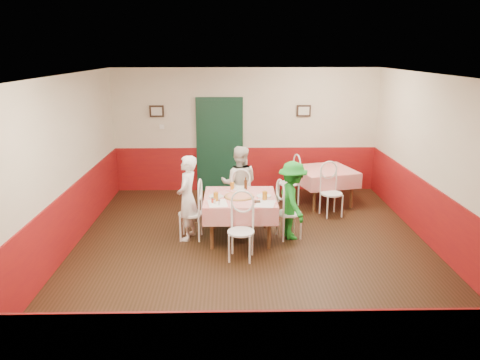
{
  "coord_description": "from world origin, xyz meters",
  "views": [
    {
      "loc": [
        -0.35,
        -7.06,
        3.17
      ],
      "look_at": [
        -0.2,
        0.55,
        1.05
      ],
      "focal_mm": 35.0,
      "sensor_mm": 36.0,
      "label": 1
    }
  ],
  "objects_px": {
    "chair_left": "(191,214)",
    "diner_right": "(292,200)",
    "chair_second_a": "(289,183)",
    "glass_c": "(232,186)",
    "chair_far": "(239,198)",
    "pizza": "(239,196)",
    "second_table": "(324,187)",
    "chair_near": "(241,232)",
    "wallet": "(257,202)",
    "glass_a": "(216,197)",
    "beer_bottle": "(246,184)",
    "main_table": "(240,218)",
    "chair_right": "(289,213)",
    "chair_second_b": "(332,194)",
    "glass_b": "(265,196)",
    "diner_far": "(239,184)",
    "diner_left": "(187,198)"
  },
  "relations": [
    {
      "from": "diner_left",
      "to": "main_table",
      "type": "bearing_deg",
      "value": 101.81
    },
    {
      "from": "glass_c",
      "to": "chair_second_a",
      "type": "bearing_deg",
      "value": 50.12
    },
    {
      "from": "chair_left",
      "to": "diner_right",
      "type": "relative_size",
      "value": 0.66
    },
    {
      "from": "chair_second_a",
      "to": "beer_bottle",
      "type": "xyz_separation_m",
      "value": [
        -0.96,
        -1.44,
        0.41
      ]
    },
    {
      "from": "pizza",
      "to": "wallet",
      "type": "distance_m",
      "value": 0.41
    },
    {
      "from": "chair_right",
      "to": "beer_bottle",
      "type": "height_order",
      "value": "beer_bottle"
    },
    {
      "from": "second_table",
      "to": "chair_near",
      "type": "bearing_deg",
      "value": -123.99
    },
    {
      "from": "chair_far",
      "to": "wallet",
      "type": "bearing_deg",
      "value": 94.68
    },
    {
      "from": "diner_left",
      "to": "chair_second_a",
      "type": "bearing_deg",
      "value": 145.3
    },
    {
      "from": "diner_left",
      "to": "diner_right",
      "type": "xyz_separation_m",
      "value": [
        1.8,
        -0.01,
        -0.05
      ]
    },
    {
      "from": "main_table",
      "to": "beer_bottle",
      "type": "bearing_deg",
      "value": 75.48
    },
    {
      "from": "chair_second_b",
      "to": "chair_second_a",
      "type": "bearing_deg",
      "value": 119.55
    },
    {
      "from": "glass_c",
      "to": "wallet",
      "type": "height_order",
      "value": "glass_c"
    },
    {
      "from": "chair_second_a",
      "to": "glass_b",
      "type": "xyz_separation_m",
      "value": [
        -0.66,
        -2.06,
        0.38
      ]
    },
    {
      "from": "chair_second_b",
      "to": "glass_c",
      "type": "distance_m",
      "value": 2.1
    },
    {
      "from": "chair_second_a",
      "to": "diner_left",
      "type": "height_order",
      "value": "diner_left"
    },
    {
      "from": "chair_far",
      "to": "pizza",
      "type": "height_order",
      "value": "chair_far"
    },
    {
      "from": "main_table",
      "to": "glass_b",
      "type": "distance_m",
      "value": 0.65
    },
    {
      "from": "chair_second_b",
      "to": "wallet",
      "type": "relative_size",
      "value": 8.18
    },
    {
      "from": "glass_c",
      "to": "glass_b",
      "type": "bearing_deg",
      "value": -49.01
    },
    {
      "from": "chair_second_b",
      "to": "chair_far",
      "type": "bearing_deg",
      "value": 172.65
    },
    {
      "from": "glass_b",
      "to": "glass_c",
      "type": "bearing_deg",
      "value": 130.99
    },
    {
      "from": "chair_near",
      "to": "diner_left",
      "type": "height_order",
      "value": "diner_left"
    },
    {
      "from": "second_table",
      "to": "chair_right",
      "type": "relative_size",
      "value": 1.24
    },
    {
      "from": "chair_right",
      "to": "chair_near",
      "type": "xyz_separation_m",
      "value": [
        -0.85,
        -0.85,
        0.0
      ]
    },
    {
      "from": "pizza",
      "to": "chair_left",
      "type": "bearing_deg",
      "value": 177.0
    },
    {
      "from": "chair_right",
      "to": "chair_left",
      "type": "bearing_deg",
      "value": 75.42
    },
    {
      "from": "chair_second_a",
      "to": "glass_c",
      "type": "relative_size",
      "value": 6.9
    },
    {
      "from": "main_table",
      "to": "diner_far",
      "type": "distance_m",
      "value": 0.97
    },
    {
      "from": "chair_left",
      "to": "pizza",
      "type": "relative_size",
      "value": 1.84
    },
    {
      "from": "chair_near",
      "to": "beer_bottle",
      "type": "distance_m",
      "value": 1.34
    },
    {
      "from": "second_table",
      "to": "diner_right",
      "type": "relative_size",
      "value": 0.82
    },
    {
      "from": "chair_second_a",
      "to": "glass_a",
      "type": "bearing_deg",
      "value": -50.54
    },
    {
      "from": "chair_left",
      "to": "chair_second_a",
      "type": "relative_size",
      "value": 1.0
    },
    {
      "from": "pizza",
      "to": "glass_b",
      "type": "relative_size",
      "value": 3.3
    },
    {
      "from": "glass_a",
      "to": "diner_right",
      "type": "relative_size",
      "value": 0.11
    },
    {
      "from": "chair_second_b",
      "to": "pizza",
      "type": "xyz_separation_m",
      "value": [
        -1.84,
        -1.15,
        0.33
      ]
    },
    {
      "from": "pizza",
      "to": "diner_left",
      "type": "height_order",
      "value": "diner_left"
    },
    {
      "from": "wallet",
      "to": "second_table",
      "type": "bearing_deg",
      "value": 54.89
    },
    {
      "from": "chair_second_a",
      "to": "pizza",
      "type": "xyz_separation_m",
      "value": [
        -1.09,
        -1.9,
        0.33
      ]
    },
    {
      "from": "chair_left",
      "to": "chair_right",
      "type": "relative_size",
      "value": 1.0
    },
    {
      "from": "chair_far",
      "to": "pizza",
      "type": "distance_m",
      "value": 0.95
    },
    {
      "from": "chair_left",
      "to": "chair_far",
      "type": "height_order",
      "value": "same"
    },
    {
      "from": "pizza",
      "to": "glass_a",
      "type": "bearing_deg",
      "value": -152.26
    },
    {
      "from": "glass_b",
      "to": "diner_far",
      "type": "height_order",
      "value": "diner_far"
    },
    {
      "from": "main_table",
      "to": "chair_second_b",
      "type": "xyz_separation_m",
      "value": [
        1.82,
        1.11,
        0.08
      ]
    },
    {
      "from": "beer_bottle",
      "to": "diner_right",
      "type": "distance_m",
      "value": 0.92
    },
    {
      "from": "chair_far",
      "to": "diner_right",
      "type": "relative_size",
      "value": 0.66
    },
    {
      "from": "second_table",
      "to": "beer_bottle",
      "type": "height_order",
      "value": "beer_bottle"
    },
    {
      "from": "chair_near",
      "to": "chair_second_a",
      "type": "height_order",
      "value": "same"
    }
  ]
}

